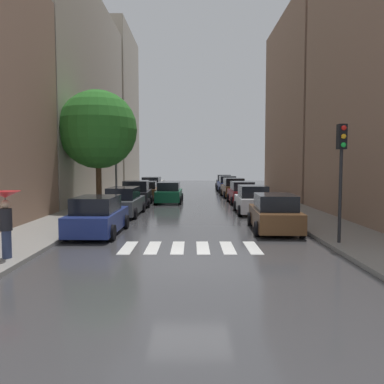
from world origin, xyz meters
TOP-DOWN VIEW (x-y plane):
  - ground_plane at (0.00, 24.00)m, footprint 28.00×72.00m
  - sidewalk_left at (-6.50, 24.00)m, footprint 3.00×72.00m
  - sidewalk_right at (6.50, 24.00)m, footprint 3.00×72.00m
  - crosswalk_stripes at (0.00, 2.09)m, footprint 4.95×2.20m
  - building_left_mid at (-11.00, 22.86)m, footprint 6.00×21.92m
  - building_left_far at (-11.00, 41.53)m, footprint 6.00×13.20m
  - building_right_mid at (11.00, 23.62)m, footprint 6.00×14.58m
  - parked_car_left_nearest at (-3.99, 4.83)m, footprint 2.12×4.51m
  - parked_car_left_second at (-3.93, 11.03)m, footprint 2.07×4.80m
  - parked_car_left_third at (-3.97, 16.49)m, footprint 2.23×4.27m
  - parked_car_left_fourth at (-3.82, 21.83)m, footprint 2.12×4.45m
  - parked_car_left_fifth at (-3.99, 27.52)m, footprint 2.20×4.43m
  - parked_car_right_nearest at (3.79, 5.71)m, footprint 2.27×4.62m
  - parked_car_right_second at (3.76, 11.97)m, footprint 2.07×4.19m
  - parked_car_right_third at (3.89, 18.17)m, footprint 2.04×4.28m
  - parked_car_right_fourth at (3.85, 23.96)m, footprint 2.20×4.36m
  - parked_car_right_fifth at (3.87, 30.48)m, footprint 2.13×4.19m
  - parked_car_right_sixth at (3.95, 35.86)m, footprint 2.09×4.41m
  - car_midroad at (-1.73, 18.69)m, footprint 2.14×4.46m
  - pedestrian_foreground at (-5.60, -0.06)m, footprint 0.91×0.91m
  - street_tree_left at (-6.04, 13.70)m, footprint 5.06×5.06m
  - traffic_light_right_corner at (5.45, 2.30)m, footprint 0.30×0.42m
  - lamp_post_left at (-5.55, 17.05)m, footprint 0.60×0.28m

SIDE VIEW (x-z plane):
  - ground_plane at x=0.00m, z-range -0.04..0.00m
  - crosswalk_stripes at x=0.00m, z-range 0.00..0.01m
  - sidewalk_left at x=-6.50m, z-range 0.00..0.15m
  - sidewalk_right at x=6.50m, z-range 0.00..0.15m
  - parked_car_left_fourth at x=-3.82m, z-range -0.04..1.50m
  - car_midroad at x=-1.73m, z-range -0.05..1.58m
  - parked_car_left_nearest at x=-3.99m, z-range -0.05..1.59m
  - parked_car_right_nearest at x=3.79m, z-range -0.05..1.61m
  - parked_car_left_second at x=-3.93m, z-range -0.05..1.62m
  - parked_car_right_third at x=3.89m, z-range -0.06..1.63m
  - parked_car_right_sixth at x=3.95m, z-range -0.06..1.66m
  - parked_car_right_second at x=3.76m, z-range -0.06..1.66m
  - parked_car_left_fifth at x=-3.99m, z-range -0.06..1.67m
  - parked_car_right_fifth at x=3.87m, z-range -0.06..1.67m
  - parked_car_right_fourth at x=3.85m, z-range -0.06..1.69m
  - parked_car_left_third at x=-3.97m, z-range -0.07..1.76m
  - pedestrian_foreground at x=-5.60m, z-range 0.56..2.61m
  - traffic_light_right_corner at x=5.45m, z-range 1.14..5.44m
  - lamp_post_left at x=-5.55m, z-range 0.67..7.02m
  - street_tree_left at x=-6.04m, z-range 1.43..9.06m
  - building_right_mid at x=11.00m, z-range 0.00..16.16m
  - building_left_mid at x=-11.00m, z-range 0.00..17.64m
  - building_left_far at x=-11.00m, z-range 0.00..20.53m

